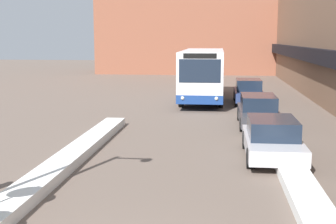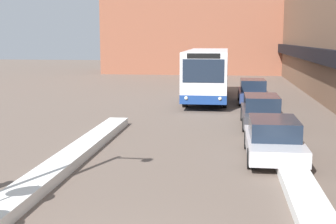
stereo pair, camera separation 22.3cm
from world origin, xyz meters
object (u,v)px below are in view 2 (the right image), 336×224
Objects in this scene: parked_car_front at (273,138)px; parked_car_middle at (261,111)px; parked_car_back at (253,91)px; city_bus at (207,73)px.

parked_car_middle reaches higher than parked_car_front.
city_bus is at bearing 158.77° from parked_car_back.
city_bus is 2.34× the size of parked_car_middle.
parked_car_back is at bearing 90.00° from parked_car_front.
parked_car_front is at bearing -90.00° from parked_car_middle.
city_bus is 3.34m from parked_car_back.
city_bus is 15.49m from parked_car_front.
city_bus is 9.61m from parked_car_middle.
parked_car_front is 1.01× the size of parked_car_back.
parked_car_front is 0.95× the size of parked_car_middle.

